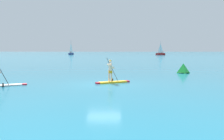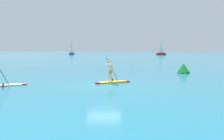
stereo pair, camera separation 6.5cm
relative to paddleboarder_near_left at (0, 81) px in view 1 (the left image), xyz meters
name	(u,v)px [view 1 (the left image)]	position (x,y,z in m)	size (l,w,h in m)	color
ground	(104,84)	(7.31, 1.17, -0.37)	(440.00, 440.00, 0.00)	teal
paddleboarder_near_left	(0,81)	(0.00, 0.00, 0.00)	(3.22, 2.12, 1.81)	white
paddleboarder_mid_center	(112,78)	(7.88, 1.92, 0.05)	(2.67, 1.57, 1.95)	yellow
race_marker_buoy	(183,69)	(15.51, 10.10, 0.10)	(1.29, 1.29, 1.06)	green
sailboat_left_horizon	(71,53)	(-12.42, 95.52, 0.56)	(1.69, 4.16, 6.61)	navy
sailboat_right_horizon	(160,53)	(27.27, 93.14, 0.48)	(4.10, 1.17, 6.07)	#A51E1E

